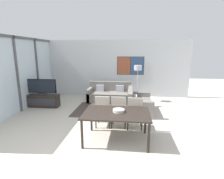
% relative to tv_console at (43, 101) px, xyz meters
% --- Properties ---
extents(ground_plane, '(24.00, 24.00, 0.00)m').
position_rel_tv_console_xyz_m(ground_plane, '(2.68, -3.42, -0.26)').
color(ground_plane, beige).
extents(wall_back, '(7.52, 0.09, 2.80)m').
position_rel_tv_console_xyz_m(wall_back, '(2.71, 2.18, 1.15)').
color(wall_back, silver).
rests_on(wall_back, ground_plane).
extents(window_wall_left, '(0.07, 5.61, 2.80)m').
position_rel_tv_console_xyz_m(window_wall_left, '(-0.57, -0.62, 1.27)').
color(window_wall_left, silver).
rests_on(window_wall_left, ground_plane).
extents(area_rug, '(2.40, 1.84, 0.01)m').
position_rel_tv_console_xyz_m(area_rug, '(2.66, -0.11, -0.25)').
color(area_rug, '#473D38').
rests_on(area_rug, ground_plane).
extents(tv_console, '(1.36, 0.40, 0.52)m').
position_rel_tv_console_xyz_m(tv_console, '(0.00, 0.00, 0.00)').
color(tv_console, black).
rests_on(tv_console, ground_plane).
extents(television, '(1.26, 0.20, 0.64)m').
position_rel_tv_console_xyz_m(television, '(-0.00, 0.00, 0.58)').
color(television, '#2D2D33').
rests_on(television, tv_console).
extents(sofa_main, '(1.95, 0.88, 0.86)m').
position_rel_tv_console_xyz_m(sofa_main, '(2.66, 1.17, 0.02)').
color(sofa_main, slate).
rests_on(sofa_main, ground_plane).
extents(sofa_side, '(0.88, 1.53, 0.86)m').
position_rel_tv_console_xyz_m(sofa_side, '(3.88, -0.19, 0.02)').
color(sofa_side, slate).
rests_on(sofa_side, ground_plane).
extents(coffee_table, '(0.86, 0.86, 0.41)m').
position_rel_tv_console_xyz_m(coffee_table, '(2.66, -0.11, 0.05)').
color(coffee_table, black).
rests_on(coffee_table, ground_plane).
extents(dining_table, '(1.65, 1.09, 0.76)m').
position_rel_tv_console_xyz_m(dining_table, '(3.28, -2.45, 0.43)').
color(dining_table, black).
rests_on(dining_table, ground_plane).
extents(dining_chair_left, '(0.46, 0.46, 0.99)m').
position_rel_tv_console_xyz_m(dining_chair_left, '(2.81, -1.69, 0.27)').
color(dining_chair_left, '#B2A899').
rests_on(dining_chair_left, ground_plane).
extents(dining_chair_centre, '(0.46, 0.46, 0.99)m').
position_rel_tv_console_xyz_m(dining_chair_centre, '(3.28, -1.68, 0.27)').
color(dining_chair_centre, '#B2A899').
rests_on(dining_chair_centre, ground_plane).
extents(dining_chair_right, '(0.46, 0.46, 0.99)m').
position_rel_tv_console_xyz_m(dining_chair_right, '(3.75, -1.73, 0.27)').
color(dining_chair_right, '#B2A899').
rests_on(dining_chair_right, ground_plane).
extents(fruit_bowl, '(0.30, 0.30, 0.07)m').
position_rel_tv_console_xyz_m(fruit_bowl, '(3.33, -2.41, 0.54)').
color(fruit_bowl, '#B7B2A8').
rests_on(fruit_bowl, dining_table).
extents(floor_lamp, '(0.34, 0.34, 1.64)m').
position_rel_tv_console_xyz_m(floor_lamp, '(3.91, 1.27, 1.14)').
color(floor_lamp, '#2D2D33').
rests_on(floor_lamp, ground_plane).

